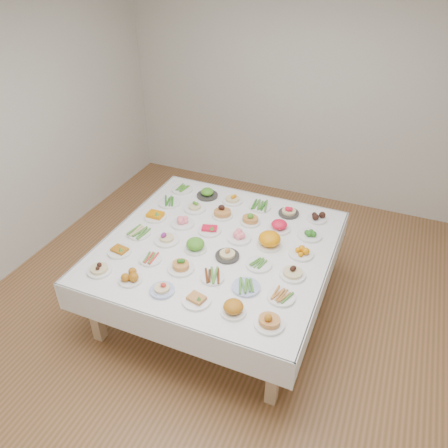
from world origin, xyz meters
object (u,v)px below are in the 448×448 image
at_px(dish_0, 99,268).
at_px(dish_18, 155,215).
at_px(display_table, 218,250).
at_px(dish_35, 317,217).

height_order(dish_0, dish_18, dish_0).
relative_size(display_table, dish_18, 9.46).
xyz_separation_m(display_table, dish_35, (0.74, 0.75, 0.11)).
distance_m(dish_18, dish_35, 1.60).
xyz_separation_m(dish_18, dish_35, (1.48, 0.60, -0.00)).
xyz_separation_m(display_table, dish_18, (-0.74, 0.16, 0.11)).
bearing_deg(display_table, dish_35, 45.41).
xyz_separation_m(dish_0, dish_18, (0.01, 0.90, -0.00)).
bearing_deg(dish_0, display_table, 44.55).
bearing_deg(dish_18, display_table, -11.81).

